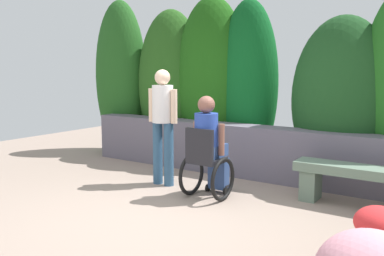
# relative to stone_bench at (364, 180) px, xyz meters

# --- Properties ---
(ground_plane) EXTENTS (12.36, 12.36, 0.00)m
(ground_plane) POSITION_rel_stone_bench_xyz_m (-1.84, -1.58, -0.35)
(ground_plane) COLOR gray
(stone_retaining_wall) EXTENTS (5.97, 0.41, 0.80)m
(stone_retaining_wall) POSITION_rel_stone_bench_xyz_m (-1.84, 0.61, 0.05)
(stone_retaining_wall) COLOR slate
(stone_retaining_wall) RESTS_ON ground
(hedge_backdrop) EXTENTS (7.02, 1.06, 3.00)m
(hedge_backdrop) POSITION_rel_stone_bench_xyz_m (-1.89, 1.15, 1.03)
(hedge_backdrop) COLOR #21551D
(hedge_backdrop) RESTS_ON ground
(stone_bench) EXTENTS (1.64, 0.37, 0.51)m
(stone_bench) POSITION_rel_stone_bench_xyz_m (0.00, 0.00, 0.00)
(stone_bench) COLOR slate
(stone_bench) RESTS_ON ground
(person_in_wheelchair) EXTENTS (0.53, 0.66, 1.33)m
(person_in_wheelchair) POSITION_rel_stone_bench_xyz_m (-1.78, -0.65, 0.27)
(person_in_wheelchair) COLOR black
(person_in_wheelchair) RESTS_ON ground
(person_standing_companion) EXTENTS (0.49, 0.30, 1.66)m
(person_standing_companion) POSITION_rel_stone_bench_xyz_m (-2.64, -0.50, 0.61)
(person_standing_companion) COLOR #2E5373
(person_standing_companion) RESTS_ON ground
(flower_pot_purple_near) EXTENTS (0.41, 0.41, 0.53)m
(flower_pot_purple_near) POSITION_rel_stone_bench_xyz_m (0.45, -1.53, -0.03)
(flower_pot_purple_near) COLOR gray
(flower_pot_purple_near) RESTS_ON ground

